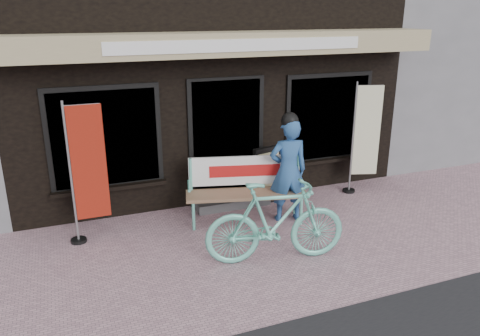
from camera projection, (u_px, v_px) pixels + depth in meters
name	position (u px, v px, depth m)	size (l,w,h in m)	color
ground	(274.00, 251.00, 6.63)	(70.00, 70.00, 0.00)	#B38995
storefront	(179.00, 23.00, 10.06)	(7.00, 6.77, 6.00)	black
neighbor_right_near	(461.00, 26.00, 13.53)	(10.00, 7.00, 5.60)	slate
bench	(246.00, 184.00, 7.46)	(1.96, 0.94, 1.03)	#67C9B3
person	(288.00, 168.00, 7.37)	(0.67, 0.50, 1.77)	#29538D
bicycle	(276.00, 222.00, 6.20)	(0.54, 1.89, 1.14)	#67C9B3
nobori_red	(86.00, 171.00, 6.61)	(0.61, 0.23, 2.10)	gray
nobori_cream	(364.00, 137.00, 8.46)	(0.61, 0.30, 2.06)	gray
menu_stand	(266.00, 175.00, 8.11)	(0.52, 0.22, 1.03)	black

